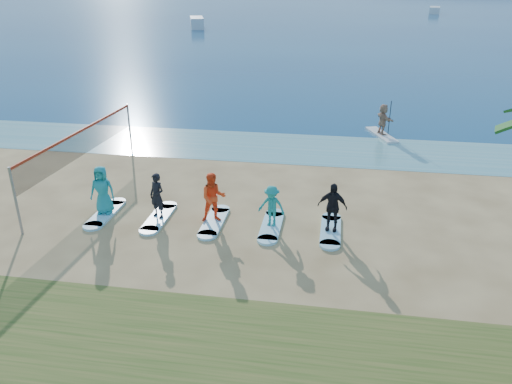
% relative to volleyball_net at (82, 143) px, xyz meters
% --- Properties ---
extents(ground, '(600.00, 600.00, 0.00)m').
position_rel_volleyball_net_xyz_m(ground, '(7.75, -4.03, -1.90)').
color(ground, tan).
rests_on(ground, ground).
extents(shallow_water, '(600.00, 600.00, 0.00)m').
position_rel_volleyball_net_xyz_m(shallow_water, '(7.75, 6.47, -1.90)').
color(shallow_water, teal).
rests_on(shallow_water, ground).
extents(ocean, '(600.00, 600.00, 0.00)m').
position_rel_volleyball_net_xyz_m(ocean, '(7.75, 155.97, -1.90)').
color(ocean, navy).
rests_on(ocean, ground).
extents(volleyball_net, '(0.47, 9.08, 2.50)m').
position_rel_volleyball_net_xyz_m(volleyball_net, '(0.00, 0.00, 0.00)').
color(volleyball_net, gray).
rests_on(volleyball_net, ground).
extents(paddleboard, '(1.72, 3.05, 0.12)m').
position_rel_volleyball_net_xyz_m(paddleboard, '(12.99, 9.47, -1.84)').
color(paddleboard, silver).
rests_on(paddleboard, ground).
extents(paddleboarder, '(1.11, 1.63, 1.69)m').
position_rel_volleyball_net_xyz_m(paddleboarder, '(12.99, 9.47, -0.94)').
color(paddleboarder, tan).
rests_on(paddleboarder, paddleboard).
extents(boat_offshore_a, '(4.26, 7.72, 1.75)m').
position_rel_volleyball_net_xyz_m(boat_offshore_a, '(-14.29, 68.99, -1.90)').
color(boat_offshore_a, silver).
rests_on(boat_offshore_a, ground).
extents(boat_offshore_b, '(3.43, 7.18, 1.48)m').
position_rel_volleyball_net_xyz_m(boat_offshore_b, '(31.93, 112.77, -1.90)').
color(boat_offshore_b, silver).
rests_on(boat_offshore_b, ground).
extents(surfboard_0, '(0.70, 2.20, 0.09)m').
position_rel_volleyball_net_xyz_m(surfboard_0, '(2.01, -2.58, -1.86)').
color(surfboard_0, '#9CDEF2').
rests_on(surfboard_0, ground).
extents(student_0, '(0.96, 0.68, 1.85)m').
position_rel_volleyball_net_xyz_m(student_0, '(2.01, -2.58, -0.89)').
color(student_0, teal).
rests_on(student_0, surfboard_0).
extents(surfboard_1, '(0.70, 2.20, 0.09)m').
position_rel_volleyball_net_xyz_m(surfboard_1, '(4.13, -2.58, -1.86)').
color(surfboard_1, '#9CDEF2').
rests_on(surfboard_1, ground).
extents(student_1, '(0.73, 0.62, 1.70)m').
position_rel_volleyball_net_xyz_m(student_1, '(4.13, -2.58, -0.97)').
color(student_1, black).
rests_on(student_1, surfboard_1).
extents(surfboard_2, '(0.70, 2.20, 0.09)m').
position_rel_volleyball_net_xyz_m(surfboard_2, '(6.24, -2.58, -1.86)').
color(surfboard_2, '#9CDEF2').
rests_on(surfboard_2, ground).
extents(student_2, '(1.07, 0.94, 1.84)m').
position_rel_volleyball_net_xyz_m(student_2, '(6.24, -2.58, -0.89)').
color(student_2, '#FF481A').
rests_on(student_2, surfboard_2).
extents(surfboard_3, '(0.70, 2.20, 0.09)m').
position_rel_volleyball_net_xyz_m(surfboard_3, '(8.35, -2.58, -1.86)').
color(surfboard_3, '#9CDEF2').
rests_on(surfboard_3, ground).
extents(student_3, '(1.07, 0.74, 1.51)m').
position_rel_volleyball_net_xyz_m(student_3, '(8.35, -2.58, -1.06)').
color(student_3, teal).
rests_on(student_3, surfboard_3).
extents(surfboard_4, '(0.70, 2.20, 0.09)m').
position_rel_volleyball_net_xyz_m(surfboard_4, '(10.46, -2.58, -1.86)').
color(surfboard_4, '#9CDEF2').
rests_on(surfboard_4, ground).
extents(student_4, '(1.07, 0.56, 1.75)m').
position_rel_volleyball_net_xyz_m(student_4, '(10.46, -2.58, -0.94)').
color(student_4, black).
rests_on(student_4, surfboard_4).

